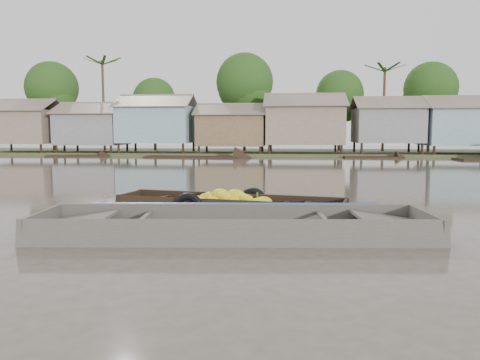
{
  "coord_description": "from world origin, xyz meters",
  "views": [
    {
      "loc": [
        0.8,
        -11.59,
        2.14
      ],
      "look_at": [
        -0.4,
        1.1,
        0.8
      ],
      "focal_mm": 35.0,
      "sensor_mm": 36.0,
      "label": 1
    }
  ],
  "objects": [
    {
      "name": "riverbank",
      "position": [
        3.03,
        31.86,
        3.07
      ],
      "size": [
        120.0,
        12.47,
        10.22
      ],
      "color": "#384723",
      "rests_on": "ground"
    },
    {
      "name": "viewer_boat",
      "position": [
        -0.2,
        -2.18,
        0.07
      ],
      "size": [
        8.17,
        2.77,
        0.65
      ],
      "rotation": [
        0.0,
        0.0,
        0.09
      ],
      "color": "#48433D",
      "rests_on": "ground"
    },
    {
      "name": "banana_boat",
      "position": [
        -0.71,
        0.51,
        0.18
      ],
      "size": [
        6.21,
        2.63,
        0.87
      ],
      "rotation": [
        0.0,
        0.0,
        -0.2
      ],
      "color": "black",
      "rests_on": "ground"
    },
    {
      "name": "distant_boats",
      "position": [
        12.59,
        24.27,
        0.2
      ],
      "size": [
        44.76,
        15.08,
        1.38
      ],
      "color": "black",
      "rests_on": "ground"
    },
    {
      "name": "ground",
      "position": [
        0.0,
        0.0,
        0.0
      ],
      "size": [
        120.0,
        120.0,
        0.0
      ],
      "primitive_type": "plane",
      "color": "#4A4239",
      "rests_on": "ground"
    }
  ]
}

